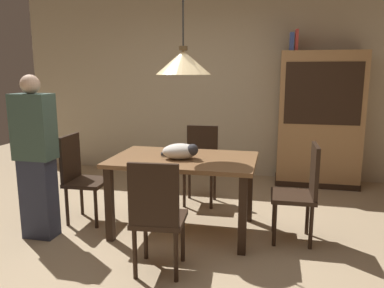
% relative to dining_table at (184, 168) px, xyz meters
% --- Properties ---
extents(ground, '(10.00, 10.00, 0.00)m').
position_rel_dining_table_xyz_m(ground, '(0.06, -0.39, -0.65)').
color(ground, tan).
extents(back_wall, '(6.40, 0.10, 2.90)m').
position_rel_dining_table_xyz_m(back_wall, '(0.06, 2.26, 0.80)').
color(back_wall, beige).
rests_on(back_wall, ground).
extents(dining_table, '(1.40, 0.90, 0.75)m').
position_rel_dining_table_xyz_m(dining_table, '(0.00, 0.00, 0.00)').
color(dining_table, brown).
rests_on(dining_table, ground).
extents(chair_near_front, '(0.43, 0.43, 0.93)m').
position_rel_dining_table_xyz_m(chair_near_front, '(0.01, -0.88, -0.14)').
color(chair_near_front, black).
rests_on(chair_near_front, ground).
extents(chair_far_back, '(0.42, 0.42, 0.93)m').
position_rel_dining_table_xyz_m(chair_far_back, '(-0.00, 0.88, -0.14)').
color(chair_far_back, black).
rests_on(chair_far_back, ground).
extents(chair_left_side, '(0.41, 0.41, 0.93)m').
position_rel_dining_table_xyz_m(chair_left_side, '(-1.13, -0.00, -0.14)').
color(chair_left_side, black).
rests_on(chair_left_side, ground).
extents(chair_right_side, '(0.41, 0.41, 0.93)m').
position_rel_dining_table_xyz_m(chair_right_side, '(1.13, 0.00, -0.14)').
color(chair_right_side, black).
rests_on(chair_right_side, ground).
extents(cat_sleeping, '(0.40, 0.31, 0.16)m').
position_rel_dining_table_xyz_m(cat_sleeping, '(-0.01, -0.06, 0.18)').
color(cat_sleeping, silver).
rests_on(cat_sleeping, dining_table).
extents(pendant_lamp, '(0.52, 0.52, 1.30)m').
position_rel_dining_table_xyz_m(pendant_lamp, '(0.00, 0.00, 1.01)').
color(pendant_lamp, beige).
extents(hutch_bookcase, '(1.12, 0.45, 1.85)m').
position_rel_dining_table_xyz_m(hutch_bookcase, '(1.45, 1.93, 0.24)').
color(hutch_bookcase, '#A87A4C').
rests_on(hutch_bookcase, ground).
extents(book_blue_wide, '(0.06, 0.24, 0.24)m').
position_rel_dining_table_xyz_m(book_blue_wide, '(1.03, 1.93, 1.32)').
color(book_blue_wide, '#384C93').
rests_on(book_blue_wide, hutch_bookcase).
extents(book_red_tall, '(0.04, 0.22, 0.28)m').
position_rel_dining_table_xyz_m(book_red_tall, '(1.09, 1.93, 1.34)').
color(book_red_tall, '#B73833').
rests_on(book_red_tall, hutch_bookcase).
extents(person_standing, '(0.36, 0.22, 1.55)m').
position_rel_dining_table_xyz_m(person_standing, '(-1.32, -0.45, 0.13)').
color(person_standing, '#2D3347').
rests_on(person_standing, ground).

